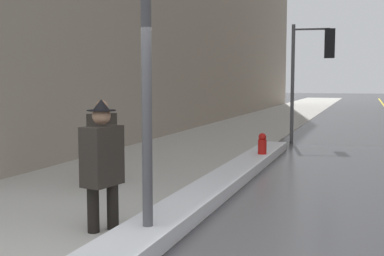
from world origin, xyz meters
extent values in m
cube|color=#B2AFA8|center=(-2.00, 15.00, 0.01)|extent=(4.00, 80.00, 0.01)
cube|color=white|center=(0.20, 4.41, 0.10)|extent=(0.65, 9.75, 0.21)
cylinder|color=#515156|center=(0.20, 0.80, 2.29)|extent=(0.12, 0.12, 4.59)
cylinder|color=#515156|center=(0.38, 11.18, 1.84)|extent=(0.11, 0.11, 3.67)
cylinder|color=#515156|center=(0.92, 11.27, 3.52)|extent=(1.10, 0.24, 0.07)
cube|color=black|center=(1.47, 11.36, 3.07)|extent=(0.33, 0.24, 0.90)
sphere|color=red|center=(1.45, 11.48, 3.36)|extent=(0.19, 0.19, 0.19)
sphere|color=orange|center=(1.45, 11.48, 3.07)|extent=(0.19, 0.19, 0.19)
sphere|color=green|center=(1.45, 11.48, 2.78)|extent=(0.19, 0.19, 0.19)
cylinder|color=black|center=(-0.43, 1.10, 0.43)|extent=(0.15, 0.15, 0.85)
cylinder|color=black|center=(-0.59, 0.90, 0.43)|extent=(0.15, 0.15, 0.85)
cube|color=#2D2823|center=(-0.51, 1.00, 0.97)|extent=(0.39, 0.56, 0.74)
sphere|color=tan|center=(-0.51, 1.00, 1.47)|extent=(0.23, 0.23, 0.23)
cylinder|color=black|center=(-0.51, 1.00, 1.54)|extent=(0.36, 0.36, 0.01)
cone|color=black|center=(-0.51, 1.00, 1.61)|extent=(0.22, 0.22, 0.14)
cylinder|color=black|center=(-1.88, 3.57, 0.42)|extent=(0.15, 0.15, 0.83)
cylinder|color=black|center=(-2.04, 3.37, 0.42)|extent=(0.15, 0.15, 0.83)
cube|color=#2D2823|center=(-1.96, 3.47, 0.95)|extent=(0.38, 0.55, 0.73)
sphere|color=tan|center=(-1.96, 3.47, 1.44)|extent=(0.23, 0.23, 0.23)
cylinder|color=red|center=(0.33, 6.82, 0.28)|extent=(0.20, 0.20, 0.55)
sphere|color=red|center=(0.33, 6.82, 0.61)|extent=(0.18, 0.18, 0.18)
camera|label=1|loc=(2.56, -4.20, 1.89)|focal=45.00mm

